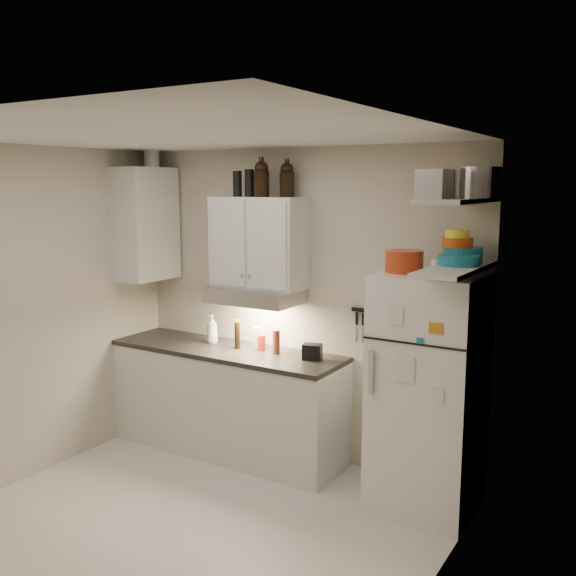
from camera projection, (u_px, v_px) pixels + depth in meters
The scene contains 36 objects.
floor at pixel (187, 531), 4.32m from camera, with size 3.20×3.00×0.02m, color silver.
ceiling at pixel (176, 133), 3.90m from camera, with size 3.20×3.00×0.02m, color white.
back_wall at pixel (300, 305), 5.38m from camera, with size 3.20×0.02×2.60m, color #BCB2A0.
left_wall at pixel (21, 316), 4.94m from camera, with size 0.02×3.00×2.60m, color #BCB2A0.
right_wall at pixel (423, 382), 3.28m from camera, with size 0.02×3.00×2.60m, color #BCB2A0.
base_cabinet at pixel (227, 402), 5.54m from camera, with size 2.10×0.60×0.88m, color silver.
countertop at pixel (226, 350), 5.47m from camera, with size 2.10×0.62×0.04m, color black.
upper_cabinet at pixel (259, 243), 5.30m from camera, with size 0.80×0.33×0.75m, color silver.
side_cabinet at pixel (145, 224), 5.75m from camera, with size 0.33×0.55×1.00m, color silver.
range_hood at pixel (255, 295), 5.32m from camera, with size 0.76×0.46×0.12m, color silver.
fridge at pixel (428, 393), 4.52m from camera, with size 0.70×0.68×1.70m, color white.
shelf_hi at pixel (459, 200), 4.08m from camera, with size 0.30×0.95×0.03m, color silver.
shelf_lo at pixel (456, 269), 4.15m from camera, with size 0.30×0.95×0.03m, color silver.
knife_strip at pixel (376, 312), 5.00m from camera, with size 0.42×0.02×0.03m, color black.
dutch_oven at pixel (404, 261), 4.42m from camera, with size 0.26×0.26×0.15m, color #AC3114.
book_stack at pixel (446, 272), 4.19m from camera, with size 0.18×0.22×0.07m, color #BF7C17.
spice_jar at pixel (436, 268), 4.25m from camera, with size 0.06×0.06×0.11m, color silver.
stock_pot at pixel (480, 182), 4.28m from camera, with size 0.28×0.28×0.20m, color silver.
tin_a at pixel (447, 183), 4.01m from camera, with size 0.19×0.17×0.19m, color #AAAAAD.
tin_b at pixel (434, 184), 3.86m from camera, with size 0.18×0.18×0.18m, color #AAAAAD.
bowl_teal at pixel (463, 255), 4.37m from camera, with size 0.27×0.27×0.11m, color #19748C.
bowl_orange at pixel (457, 242), 4.34m from camera, with size 0.21×0.21×0.06m, color #D74914.
bowl_yellow at pixel (458, 234), 4.33m from camera, with size 0.17×0.17×0.05m, color #EDF62B.
plates at pixel (459, 260), 4.21m from camera, with size 0.28×0.28×0.07m, color #19748C.
growler_a at pixel (262, 178), 5.14m from camera, with size 0.12×0.12×0.29m, color black, non-canonical shape.
growler_b at pixel (287, 179), 5.14m from camera, with size 0.12×0.12×0.28m, color black, non-canonical shape.
thermos_a at pixel (249, 183), 5.24m from camera, with size 0.08×0.08×0.22m, color black.
thermos_b at pixel (237, 184), 5.27m from camera, with size 0.07×0.07×0.21m, color black.
side_jar at pixel (152, 157), 5.73m from camera, with size 0.13×0.13×0.18m, color silver.
soap_bottle at pixel (212, 327), 5.62m from camera, with size 0.11×0.11×0.28m, color silver.
pepper_mill at pixel (276, 342), 5.28m from camera, with size 0.06×0.06×0.20m, color brown.
oil_bottle at pixel (237, 334), 5.46m from camera, with size 0.05×0.05×0.24m, color #566719.
vinegar_bottle at pixel (237, 335), 5.43m from camera, with size 0.05×0.05×0.23m, color black.
clear_bottle at pixel (257, 338), 5.42m from camera, with size 0.06×0.06×0.19m, color silver.
red_jar at pixel (262, 343), 5.39m from camera, with size 0.07×0.07×0.13m, color #AC3114.
caddy at pixel (312, 352), 5.10m from camera, with size 0.15×0.11×0.13m, color black.
Camera 1 is at (2.67, -3.06, 2.30)m, focal length 40.00 mm.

